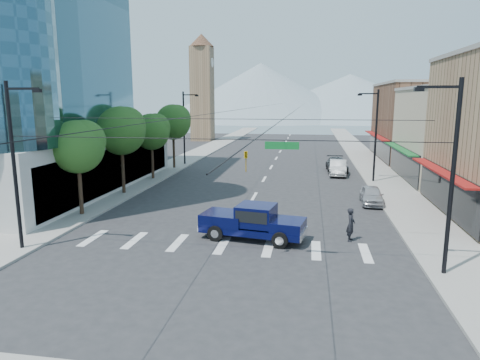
{
  "coord_description": "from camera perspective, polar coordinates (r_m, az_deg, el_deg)",
  "views": [
    {
      "loc": [
        4.46,
        -20.96,
        8.08
      ],
      "look_at": [
        0.16,
        5.51,
        3.0
      ],
      "focal_mm": 32.0,
      "sensor_mm": 36.0,
      "label": 1
    }
  ],
  "objects": [
    {
      "name": "tree_midnear",
      "position": [
        37.51,
        -15.35,
        6.55
      ],
      "size": [
        4.09,
        4.09,
        7.52
      ],
      "color": "black",
      "rests_on": "ground"
    },
    {
      "name": "parked_car_mid",
      "position": [
        47.34,
        12.92,
        1.62
      ],
      "size": [
        1.98,
        5.03,
        1.63
      ],
      "primitive_type": "imported",
      "rotation": [
        0.0,
        0.0,
        -0.05
      ],
      "color": "silver",
      "rests_on": "ground"
    },
    {
      "name": "tree_far",
      "position": [
        50.56,
        -8.75,
        7.78
      ],
      "size": [
        4.09,
        4.09,
        7.52
      ],
      "color": "black",
      "rests_on": "ground"
    },
    {
      "name": "signal_rig",
      "position": [
        20.69,
        -2.8,
        1.16
      ],
      "size": [
        21.8,
        0.2,
        9.0
      ],
      "color": "black",
      "rests_on": "ground"
    },
    {
      "name": "sidewalk_left",
      "position": [
        63.64,
        -5.85,
        3.44
      ],
      "size": [
        4.0,
        120.0,
        0.15
      ],
      "primitive_type": "cube",
      "color": "gray",
      "rests_on": "ground"
    },
    {
      "name": "pedestrian",
      "position": [
        25.57,
        14.56,
        -5.77
      ],
      "size": [
        0.62,
        0.8,
        1.95
      ],
      "primitive_type": "imported",
      "rotation": [
        0.0,
        0.0,
        1.32
      ],
      "color": "black",
      "rests_on": "ground"
    },
    {
      "name": "pickup_truck",
      "position": [
        25.06,
        1.64,
        -5.49
      ],
      "size": [
        6.4,
        3.18,
        2.08
      ],
      "rotation": [
        0.0,
        0.0,
        -0.17
      ],
      "color": "#070B3A",
      "rests_on": "ground"
    },
    {
      "name": "shop_far",
      "position": [
        62.98,
        23.69,
        7.03
      ],
      "size": [
        12.0,
        18.0,
        10.0
      ],
      "primitive_type": "cube",
      "color": "brown",
      "rests_on": "ground"
    },
    {
      "name": "shop_mid",
      "position": [
        47.7,
        28.33,
        5.14
      ],
      "size": [
        12.0,
        14.0,
        9.0
      ],
      "primitive_type": "cube",
      "color": "tan",
      "rests_on": "ground"
    },
    {
      "name": "mountain_left",
      "position": [
        172.09,
        2.79,
        11.68
      ],
      "size": [
        80.0,
        80.0,
        22.0
      ],
      "primitive_type": "cone",
      "color": "gray",
      "rests_on": "ground"
    },
    {
      "name": "lamp_pole_nw",
      "position": [
        53.25,
        -7.35,
        7.26
      ],
      "size": [
        2.0,
        0.25,
        9.0
      ],
      "color": "black",
      "rests_on": "ground"
    },
    {
      "name": "parked_car_near",
      "position": [
        34.93,
        17.15,
        -1.95
      ],
      "size": [
        1.78,
        4.16,
        1.4
      ],
      "primitive_type": "imported",
      "rotation": [
        0.0,
        0.0,
        -0.03
      ],
      "color": "#AEAEB3",
      "rests_on": "ground"
    },
    {
      "name": "lamp_pole_ne",
      "position": [
        43.52,
        17.51,
        6.1
      ],
      "size": [
        2.0,
        0.25,
        9.0
      ],
      "color": "black",
      "rests_on": "ground"
    },
    {
      "name": "sidewalk_right",
      "position": [
        61.94,
        16.16,
        2.87
      ],
      "size": [
        4.0,
        120.0,
        0.15
      ],
      "primitive_type": "cube",
      "color": "gray",
      "rests_on": "ground"
    },
    {
      "name": "clock_tower",
      "position": [
        85.6,
        -5.07,
        12.4
      ],
      "size": [
        4.8,
        4.8,
        20.4
      ],
      "color": "#8C6B4C",
      "rests_on": "ground"
    },
    {
      "name": "parked_car_far",
      "position": [
        49.58,
        12.76,
        2.0
      ],
      "size": [
        2.4,
        5.51,
        1.58
      ],
      "primitive_type": "imported",
      "rotation": [
        0.0,
        0.0,
        0.04
      ],
      "color": "#292A2C",
      "rests_on": "ground"
    },
    {
      "name": "mountain_right",
      "position": [
        181.63,
        14.39,
        10.68
      ],
      "size": [
        90.0,
        90.0,
        18.0
      ],
      "primitive_type": "cone",
      "color": "gray",
      "rests_on": "ground"
    },
    {
      "name": "tree_midfar",
      "position": [
        44.0,
        -11.54,
        6.49
      ],
      "size": [
        3.65,
        3.64,
        6.71
      ],
      "color": "black",
      "rests_on": "ground"
    },
    {
      "name": "tree_near",
      "position": [
        31.34,
        -20.59,
        4.39
      ],
      "size": [
        3.65,
        3.64,
        6.71
      ],
      "color": "black",
      "rests_on": "ground"
    },
    {
      "name": "ground",
      "position": [
        22.9,
        -2.64,
        -9.94
      ],
      "size": [
        160.0,
        160.0,
        0.0
      ],
      "primitive_type": "plane",
      "color": "#28282B",
      "rests_on": "ground"
    }
  ]
}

